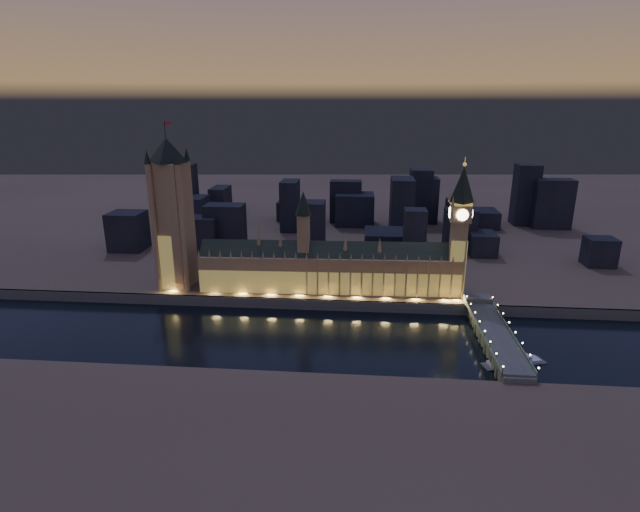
# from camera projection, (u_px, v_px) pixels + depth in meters

# --- Properties ---
(ground_plane) EXTENTS (2000.00, 2000.00, 0.00)m
(ground_plane) POSITION_uv_depth(u_px,v_px,m) (306.00, 334.00, 336.72)
(ground_plane) COLOR black
(ground_plane) RESTS_ON ground
(north_bank) EXTENTS (2000.00, 960.00, 8.00)m
(north_bank) POSITION_uv_depth(u_px,v_px,m) (341.00, 192.00, 829.90)
(north_bank) COLOR #4D3D34
(north_bank) RESTS_ON ground
(embankment_wall) EXTENTS (2000.00, 2.50, 8.00)m
(embankment_wall) POSITION_uv_depth(u_px,v_px,m) (312.00, 304.00, 374.50)
(embankment_wall) COLOR #404754
(embankment_wall) RESTS_ON ground
(palace_of_westminster) EXTENTS (202.00, 26.21, 78.00)m
(palace_of_westminster) POSITION_uv_depth(u_px,v_px,m) (328.00, 268.00, 386.65)
(palace_of_westminster) COLOR #946E57
(palace_of_westminster) RESTS_ON north_bank
(victoria_tower) EXTENTS (31.68, 31.68, 128.19)m
(victoria_tower) POSITION_uv_depth(u_px,v_px,m) (172.00, 208.00, 383.17)
(victoria_tower) COLOR #946E57
(victoria_tower) RESTS_ON north_bank
(elizabeth_tower) EXTENTS (18.00, 18.00, 104.03)m
(elizabeth_tower) POSITION_uv_depth(u_px,v_px,m) (460.00, 221.00, 367.02)
(elizabeth_tower) COLOR #946E57
(elizabeth_tower) RESTS_ON north_bank
(westminster_bridge) EXTENTS (19.40, 113.00, 15.90)m
(westminster_bridge) POSITION_uv_depth(u_px,v_px,m) (493.00, 335.00, 321.61)
(westminster_bridge) COLOR #404754
(westminster_bridge) RESTS_ON ground
(river_boat) EXTENTS (40.20, 20.71, 4.50)m
(river_boat) POSITION_uv_depth(u_px,v_px,m) (514.00, 362.00, 297.72)
(river_boat) COLOR #404754
(river_boat) RESTS_ON ground
(city_backdrop) EXTENTS (486.80, 215.63, 71.29)m
(city_backdrop) POSITION_uv_depth(u_px,v_px,m) (364.00, 212.00, 559.34)
(city_backdrop) COLOR black
(city_backdrop) RESTS_ON north_bank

